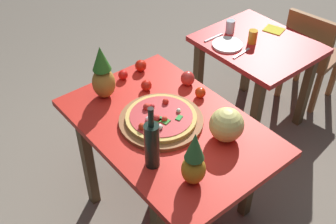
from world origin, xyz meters
TOP-DOWN VIEW (x-y plane):
  - ground_plane at (0.00, 0.00)m, footprint 10.00×10.00m
  - display_table at (0.00, 0.00)m, footprint 1.23×0.82m
  - background_table at (-0.27, 1.08)m, footprint 0.81×0.70m
  - dining_chair at (-0.17, 1.65)m, footprint 0.45×0.45m
  - pizza_board at (-0.04, -0.02)m, footprint 0.48×0.48m
  - pizza at (-0.04, -0.03)m, footprint 0.40×0.40m
  - wine_bottle at (0.19, -0.26)m, footprint 0.08×0.08m
  - pineapple_left at (0.40, -0.17)m, footprint 0.12×0.12m
  - pineapple_right at (-0.44, -0.13)m, footprint 0.14×0.14m
  - melon at (0.28, 0.17)m, footprint 0.19×0.19m
  - bell_pepper at (-0.22, 0.34)m, footprint 0.09×0.09m
  - tomato_beside_pepper at (-0.53, 0.20)m, footprint 0.08×0.08m
  - tomato_near_board at (-0.33, 0.10)m, footprint 0.07×0.07m
  - tomato_at_corner at (-0.52, 0.05)m, footprint 0.06×0.06m
  - tomato_by_bottle at (-0.07, 0.31)m, footprint 0.07×0.07m
  - drinking_glass_juice at (-0.30, 1.04)m, footprint 0.06×0.06m
  - drinking_glass_water at (-0.51, 1.02)m, footprint 0.07×0.07m
  - dinner_plate at (-0.38, 0.87)m, footprint 0.22×0.22m
  - fork_utensil at (-0.52, 0.87)m, footprint 0.02×0.18m
  - knife_utensil at (-0.24, 0.87)m, footprint 0.03×0.18m
  - napkin_folded at (-0.32, 1.31)m, footprint 0.17×0.16m

SIDE VIEW (x-z plane):
  - ground_plane at x=0.00m, z-range 0.00..0.00m
  - dining_chair at x=-0.17m, z-range 0.06..0.91m
  - background_table at x=-0.27m, z-range 0.24..0.99m
  - display_table at x=0.00m, z-range 0.28..1.03m
  - napkin_folded at x=-0.32m, z-range 0.75..0.75m
  - fork_utensil at x=-0.52m, z-range 0.75..0.76m
  - knife_utensil at x=-0.24m, z-range 0.75..0.76m
  - dinner_plate at x=-0.38m, z-range 0.75..0.76m
  - pizza_board at x=-0.04m, z-range 0.75..0.77m
  - tomato_at_corner at x=-0.52m, z-range 0.75..0.81m
  - tomato_by_bottle at x=-0.07m, z-range 0.75..0.81m
  - tomato_near_board at x=-0.33m, z-range 0.75..0.82m
  - tomato_beside_pepper at x=-0.53m, z-range 0.75..0.83m
  - pizza at x=-0.04m, z-range 0.76..0.82m
  - bell_pepper at x=-0.22m, z-range 0.74..0.84m
  - drinking_glass_water at x=-0.51m, z-range 0.75..0.85m
  - drinking_glass_juice at x=-0.30m, z-range 0.75..0.85m
  - melon at x=0.28m, z-range 0.75..0.94m
  - pineapple_left at x=0.40m, z-range 0.73..1.05m
  - wine_bottle at x=0.19m, z-range 0.71..1.08m
  - pineapple_right at x=-0.44m, z-range 0.73..1.08m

